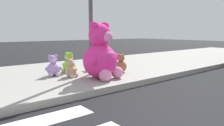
{
  "coord_description": "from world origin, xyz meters",
  "views": [
    {
      "loc": [
        -2.25,
        -0.54,
        1.33
      ],
      "look_at": [
        1.1,
        3.6,
        0.55
      ],
      "focal_mm": 34.11,
      "sensor_mm": 36.0,
      "label": 1
    }
  ],
  "objects_px": {
    "sign_pole": "(91,13)",
    "plush_pink_large": "(101,56)",
    "plush_brown": "(121,65)",
    "plush_lavender": "(53,67)",
    "plush_lime": "(69,64)",
    "plush_white": "(95,60)",
    "plush_tan": "(71,69)"
  },
  "relations": [
    {
      "from": "sign_pole",
      "to": "plush_pink_large",
      "type": "relative_size",
      "value": 2.23
    },
    {
      "from": "plush_brown",
      "to": "plush_lavender",
      "type": "height_order",
      "value": "plush_lavender"
    },
    {
      "from": "plush_pink_large",
      "to": "plush_lime",
      "type": "distance_m",
      "value": 1.35
    },
    {
      "from": "plush_brown",
      "to": "plush_pink_large",
      "type": "bearing_deg",
      "value": -161.65
    },
    {
      "from": "plush_white",
      "to": "plush_lavender",
      "type": "relative_size",
      "value": 1.26
    },
    {
      "from": "plush_lavender",
      "to": "plush_brown",
      "type": "bearing_deg",
      "value": -22.86
    },
    {
      "from": "plush_white",
      "to": "plush_lavender",
      "type": "xyz_separation_m",
      "value": [
        -1.53,
        -0.24,
        -0.06
      ]
    },
    {
      "from": "plush_lime",
      "to": "plush_brown",
      "type": "xyz_separation_m",
      "value": [
        1.18,
        -0.97,
        -0.02
      ]
    },
    {
      "from": "plush_pink_large",
      "to": "plush_brown",
      "type": "bearing_deg",
      "value": 18.35
    },
    {
      "from": "plush_lime",
      "to": "plush_white",
      "type": "xyz_separation_m",
      "value": [
        0.95,
        0.0,
        0.05
      ]
    },
    {
      "from": "plush_brown",
      "to": "plush_lavender",
      "type": "relative_size",
      "value": 0.96
    },
    {
      "from": "plush_white",
      "to": "plush_tan",
      "type": "xyz_separation_m",
      "value": [
        -1.22,
        -0.66,
        -0.09
      ]
    },
    {
      "from": "plush_pink_large",
      "to": "plush_white",
      "type": "distance_m",
      "value": 1.48
    },
    {
      "from": "plush_pink_large",
      "to": "plush_brown",
      "type": "height_order",
      "value": "plush_pink_large"
    },
    {
      "from": "plush_tan",
      "to": "plush_lavender",
      "type": "xyz_separation_m",
      "value": [
        -0.3,
        0.42,
        0.03
      ]
    },
    {
      "from": "plush_lavender",
      "to": "sign_pole",
      "type": "bearing_deg",
      "value": -26.17
    },
    {
      "from": "plush_pink_large",
      "to": "plush_lavender",
      "type": "bearing_deg",
      "value": 128.7
    },
    {
      "from": "sign_pole",
      "to": "plush_brown",
      "type": "xyz_separation_m",
      "value": [
        0.83,
        -0.29,
        -1.47
      ]
    },
    {
      "from": "plush_tan",
      "to": "plush_brown",
      "type": "distance_m",
      "value": 1.49
    },
    {
      "from": "sign_pole",
      "to": "plush_white",
      "type": "xyz_separation_m",
      "value": [
        0.6,
        0.69,
        -1.41
      ]
    },
    {
      "from": "sign_pole",
      "to": "plush_tan",
      "type": "relative_size",
      "value": 6.44
    },
    {
      "from": "plush_white",
      "to": "sign_pole",
      "type": "bearing_deg",
      "value": -131.03
    },
    {
      "from": "plush_lime",
      "to": "plush_tan",
      "type": "xyz_separation_m",
      "value": [
        -0.27,
        -0.65,
        -0.04
      ]
    },
    {
      "from": "sign_pole",
      "to": "plush_lime",
      "type": "height_order",
      "value": "sign_pole"
    },
    {
      "from": "plush_white",
      "to": "plush_brown",
      "type": "relative_size",
      "value": 1.3
    },
    {
      "from": "plush_lavender",
      "to": "plush_pink_large",
      "type": "bearing_deg",
      "value": -51.3
    },
    {
      "from": "sign_pole",
      "to": "plush_lavender",
      "type": "bearing_deg",
      "value": 153.83
    },
    {
      "from": "plush_pink_large",
      "to": "plush_lavender",
      "type": "xyz_separation_m",
      "value": [
        -0.84,
        1.05,
        -0.34
      ]
    },
    {
      "from": "plush_pink_large",
      "to": "plush_brown",
      "type": "xyz_separation_m",
      "value": [
        0.92,
        0.31,
        -0.35
      ]
    },
    {
      "from": "plush_lavender",
      "to": "plush_white",
      "type": "bearing_deg",
      "value": 8.76
    },
    {
      "from": "plush_pink_large",
      "to": "plush_brown",
      "type": "distance_m",
      "value": 1.03
    },
    {
      "from": "plush_pink_large",
      "to": "plush_white",
      "type": "height_order",
      "value": "plush_pink_large"
    }
  ]
}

